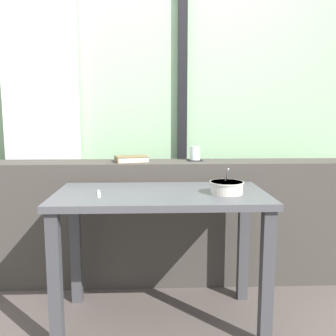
{
  "coord_description": "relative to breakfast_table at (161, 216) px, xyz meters",
  "views": [
    {
      "loc": [
        -0.0,
        -1.95,
        1.15
      ],
      "look_at": [
        0.08,
        0.34,
        0.82
      ],
      "focal_mm": 40.29,
      "sensor_mm": 36.0,
      "label": 1
    }
  ],
  "objects": [
    {
      "name": "ground",
      "position": [
        -0.04,
        -0.01,
        -0.6
      ],
      "size": [
        8.0,
        8.0,
        0.0
      ],
      "primitive_type": "plane",
      "color": "#564C47"
    },
    {
      "name": "outdoor_backdrop",
      "position": [
        -0.04,
        1.04,
        0.8
      ],
      "size": [
        4.8,
        0.08,
        2.8
      ],
      "primitive_type": "cube",
      "color": "#9EC699",
      "rests_on": "ground"
    },
    {
      "name": "curtain_left_panel",
      "position": [
        -0.88,
        0.94,
        0.65
      ],
      "size": [
        0.56,
        0.06,
        2.5
      ],
      "primitive_type": "cube",
      "color": "white",
      "rests_on": "ground"
    },
    {
      "name": "window_divider_post",
      "position": [
        0.19,
        0.97,
        0.7
      ],
      "size": [
        0.07,
        0.05,
        2.6
      ],
      "primitive_type": "cube",
      "color": "black",
      "rests_on": "ground"
    },
    {
      "name": "dark_console_ledge",
      "position": [
        -0.04,
        0.54,
        -0.19
      ],
      "size": [
        2.8,
        0.29,
        0.83
      ],
      "primitive_type": "cube",
      "color": "#423D38",
      "rests_on": "ground"
    },
    {
      "name": "breakfast_table",
      "position": [
        0.0,
        0.0,
        0.0
      ],
      "size": [
        1.12,
        0.59,
        0.73
      ],
      "color": "#414145",
      "rests_on": "ground"
    },
    {
      "name": "coaster_square",
      "position": [
        0.24,
        0.57,
        0.23
      ],
      "size": [
        0.1,
        0.1,
        0.0
      ],
      "primitive_type": "cube",
      "color": "black",
      "rests_on": "dark_console_ledge"
    },
    {
      "name": "juice_glass",
      "position": [
        0.24,
        0.57,
        0.27
      ],
      "size": [
        0.07,
        0.07,
        0.09
      ],
      "color": "white",
      "rests_on": "coaster_square"
    },
    {
      "name": "closed_book",
      "position": [
        -0.19,
        0.53,
        0.24
      ],
      "size": [
        0.24,
        0.21,
        0.04
      ],
      "color": "brown",
      "rests_on": "dark_console_ledge"
    },
    {
      "name": "soup_bowl",
      "position": [
        0.34,
        -0.05,
        0.16
      ],
      "size": [
        0.18,
        0.18,
        0.14
      ],
      "color": "beige",
      "rests_on": "breakfast_table"
    },
    {
      "name": "fork_utensil",
      "position": [
        -0.32,
        -0.04,
        0.13
      ],
      "size": [
        0.04,
        0.17,
        0.01
      ],
      "primitive_type": "cube",
      "rotation": [
        0.0,
        0.0,
        0.16
      ],
      "color": "silver",
      "rests_on": "breakfast_table"
    }
  ]
}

